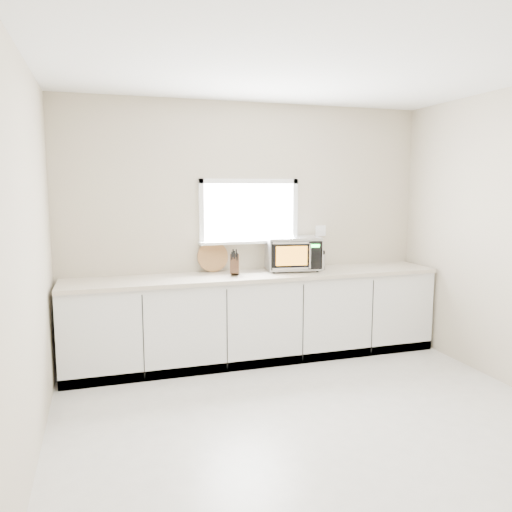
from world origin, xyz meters
name	(u,v)px	position (x,y,z in m)	size (l,w,h in m)	color
ground	(325,433)	(0.00, 0.00, 0.00)	(4.00, 4.00, 0.00)	beige
back_wall	(249,229)	(0.00, 2.00, 1.36)	(4.00, 0.17, 2.70)	#B4A38F
cabinets	(257,318)	(0.00, 1.70, 0.44)	(3.92, 0.60, 0.88)	silver
countertop	(257,276)	(0.00, 1.69, 0.90)	(3.92, 0.64, 0.04)	beige
microwave	(293,253)	(0.43, 1.80, 1.11)	(0.62, 0.53, 0.36)	black
knife_block	(235,264)	(-0.25, 1.67, 1.04)	(0.14, 0.21, 0.27)	#422E17
cutting_board	(213,257)	(-0.41, 1.94, 1.08)	(0.33, 0.33, 0.02)	#96623A
coffee_grinder	(319,260)	(0.73, 1.74, 1.02)	(0.14, 0.14, 0.21)	#ADAFB4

